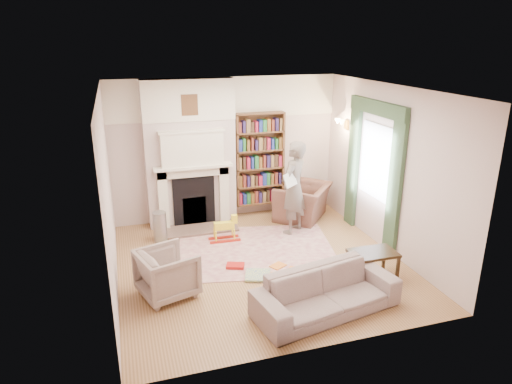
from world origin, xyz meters
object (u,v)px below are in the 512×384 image
object	(u,v)px
bookcase	(260,159)
coffee_table	(372,265)
armchair_reading	(303,202)
rocking_horse	(224,228)
paraffin_heater	(160,227)
sofa	(326,292)
man_reading	(294,188)
armchair_left	(167,273)

from	to	relation	value
bookcase	coffee_table	distance (m)	3.34
armchair_reading	rocking_horse	world-z (taller)	armchair_reading
coffee_table	paraffin_heater	bearing A→B (deg)	142.71
armchair_reading	coffee_table	distance (m)	2.61
sofa	coffee_table	world-z (taller)	sofa
rocking_horse	sofa	bearing A→B (deg)	-70.89
armchair_reading	paraffin_heater	xyz separation A→B (m)	(-2.88, -0.27, -0.08)
bookcase	rocking_horse	xyz separation A→B (m)	(-1.02, -1.11, -0.93)
rocking_horse	bookcase	bearing A→B (deg)	49.73
paraffin_heater	man_reading	bearing A→B (deg)	-7.73
armchair_left	rocking_horse	bearing A→B (deg)	-55.39
bookcase	paraffin_heater	bearing A→B (deg)	-160.23
bookcase	man_reading	distance (m)	1.17
armchair_left	coffee_table	distance (m)	3.06
armchair_left	man_reading	size ratio (longest dim) A/B	0.43
man_reading	coffee_table	world-z (taller)	man_reading
man_reading	rocking_horse	world-z (taller)	man_reading
rocking_horse	armchair_left	bearing A→B (deg)	-125.60
armchair_reading	man_reading	distance (m)	0.92
bookcase	man_reading	xyz separation A→B (m)	(0.31, -1.09, -0.30)
armchair_reading	paraffin_heater	world-z (taller)	armchair_reading
armchair_left	coffee_table	size ratio (longest dim) A/B	1.08
bookcase	armchair_left	xyz separation A→B (m)	(-2.20, -2.64, -0.83)
armchair_reading	coffee_table	world-z (taller)	armchair_reading
armchair_reading	armchair_left	bearing A→B (deg)	-12.48
coffee_table	rocking_horse	world-z (taller)	rocking_horse
sofa	armchair_left	bearing A→B (deg)	141.12
armchair_left	paraffin_heater	world-z (taller)	armchair_left
armchair_left	armchair_reading	bearing A→B (deg)	-71.66
man_reading	coffee_table	size ratio (longest dim) A/B	2.51
armchair_reading	sofa	world-z (taller)	armchair_reading
sofa	man_reading	world-z (taller)	man_reading
coffee_table	armchair_reading	bearing A→B (deg)	92.41
armchair_reading	sofa	distance (m)	3.35
man_reading	paraffin_heater	xyz separation A→B (m)	(-2.43, 0.33, -0.60)
bookcase	armchair_reading	bearing A→B (deg)	-32.72
armchair_reading	paraffin_heater	distance (m)	2.90
bookcase	rocking_horse	bearing A→B (deg)	-132.41
coffee_table	bookcase	bearing A→B (deg)	106.02
bookcase	rocking_horse	distance (m)	1.77
armchair_reading	coffee_table	bearing A→B (deg)	42.80
coffee_table	man_reading	bearing A→B (deg)	105.36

